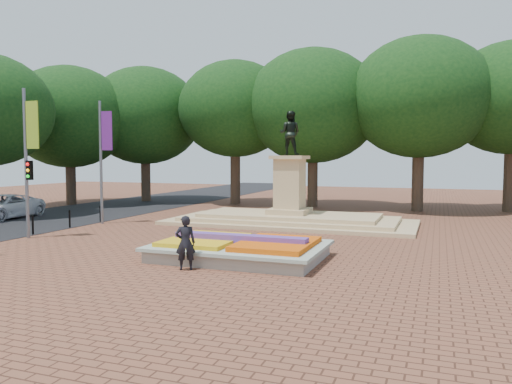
# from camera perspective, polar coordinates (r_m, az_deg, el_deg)

# --- Properties ---
(ground) EXTENTS (90.00, 90.00, 0.00)m
(ground) POSITION_cam_1_polar(r_m,az_deg,el_deg) (21.12, -2.34, -6.39)
(ground) COLOR brown
(ground) RESTS_ON ground
(asphalt_street) EXTENTS (9.00, 90.00, 0.02)m
(asphalt_street) POSITION_cam_1_polar(r_m,az_deg,el_deg) (33.58, -23.17, -2.82)
(asphalt_street) COLOR black
(asphalt_street) RESTS_ON ground
(flower_bed) EXTENTS (6.30, 4.30, 0.91)m
(flower_bed) POSITION_cam_1_polar(r_m,az_deg,el_deg) (18.85, -1.79, -6.49)
(flower_bed) COLOR gray
(flower_bed) RESTS_ON ground
(monument) EXTENTS (14.00, 6.00, 6.40)m
(monument) POSITION_cam_1_polar(r_m,az_deg,el_deg) (28.48, 3.86, -1.91)
(monument) COLOR tan
(monument) RESTS_ON ground
(tree_row_back) EXTENTS (44.80, 8.80, 10.43)m
(tree_row_back) POSITION_cam_1_polar(r_m,az_deg,el_deg) (37.71, 11.70, 8.27)
(tree_row_back) COLOR #392A1F
(tree_row_back) RESTS_ON ground
(banner_poles) EXTENTS (0.88, 11.17, 7.00)m
(banner_poles) POSITION_cam_1_polar(r_m,az_deg,el_deg) (25.41, -25.11, 3.77)
(banner_poles) COLOR slate
(banner_poles) RESTS_ON ground
(bollard_row) EXTENTS (0.12, 13.12, 0.98)m
(bollard_row) POSITION_cam_1_polar(r_m,az_deg,el_deg) (25.93, -26.17, -3.69)
(bollard_row) COLOR black
(bollard_row) RESTS_ON ground
(van) EXTENTS (3.09, 5.65, 1.50)m
(van) POSITION_cam_1_polar(r_m,az_deg,el_deg) (34.49, -26.96, -1.52)
(van) COLOR silver
(van) RESTS_ON ground
(pedestrian) EXTENTS (0.80, 0.70, 1.85)m
(pedestrian) POSITION_cam_1_polar(r_m,az_deg,el_deg) (17.08, -8.07, -5.76)
(pedestrian) COLOR black
(pedestrian) RESTS_ON ground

